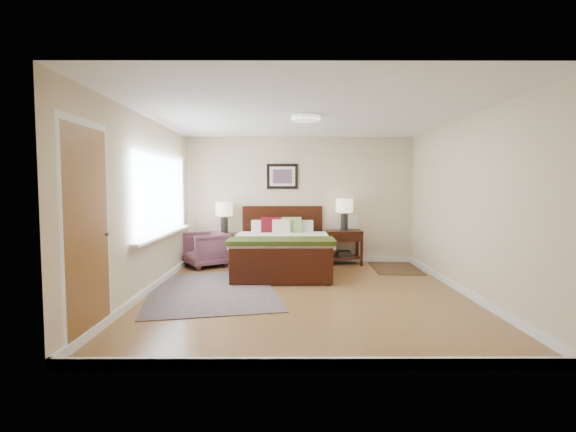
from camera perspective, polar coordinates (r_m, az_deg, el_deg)
The scene contains 18 objects.
floor at distance 6.04m, azimuth 2.38°, elevation -10.51°, with size 5.00×5.00×0.00m, color brown.
back_wall at distance 8.35m, azimuth 1.64°, elevation 2.20°, with size 4.50×0.04×2.50m, color #C7B090.
front_wall at distance 3.36m, azimuth 4.34°, elevation -0.49°, with size 4.50×0.04×2.50m, color #C7B090.
left_wall at distance 6.17m, azimuth -18.95°, elevation 1.35°, with size 0.04×5.00×2.50m, color #C7B090.
right_wall at distance 6.36m, azimuth 23.11°, elevation 1.32°, with size 0.04×5.00×2.50m, color #C7B090.
ceiling at distance 5.93m, azimuth 2.45°, elevation 13.59°, with size 4.50×5.00×0.02m, color white.
window at distance 6.82m, azimuth -16.65°, elevation 2.69°, with size 0.11×2.72×1.32m.
door at distance 4.56m, azimuth -25.74°, elevation -1.95°, with size 0.06×1.00×2.18m.
ceil_fixture at distance 5.92m, azimuth 2.45°, elevation 13.26°, with size 0.44×0.44×0.08m.
bed at distance 7.39m, azimuth -0.84°, elevation -3.76°, with size 1.71×2.07×1.11m.
wall_art at distance 8.31m, azimuth -0.77°, elevation 5.43°, with size 0.62×0.05×0.50m.
nightstand_left at distance 8.24m, azimuth -8.71°, elevation -3.27°, with size 0.50×0.45×0.60m.
nightstand_right at distance 8.25m, azimuth 7.69°, elevation -3.73°, with size 0.67×0.50×0.66m.
lamp_left at distance 8.21m, azimuth -8.73°, elevation 0.55°, with size 0.33×0.33×0.61m.
lamp_right at distance 8.20m, azimuth 7.72°, elevation 1.01°, with size 0.33×0.33×0.61m.
armchair at distance 8.06m, azimuth -11.19°, elevation -4.51°, with size 0.70×0.72×0.66m, color brown.
rug_persian at distance 6.24m, azimuth -10.34°, elevation -10.03°, with size 1.76×2.49×0.01m, color #0C0E3D.
rug_navy at distance 8.04m, azimuth 14.46°, elevation -6.92°, with size 0.82×1.22×0.01m, color black.
Camera 1 is at (-0.26, -5.84, 1.51)m, focal length 26.00 mm.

